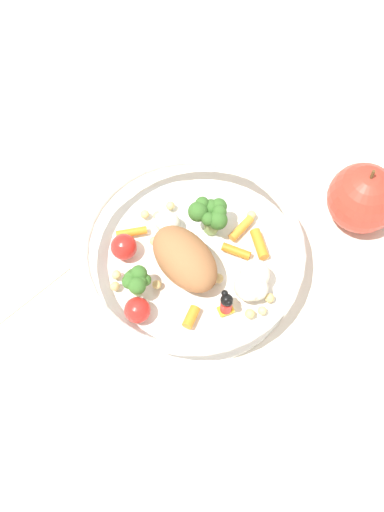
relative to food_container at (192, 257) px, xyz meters
name	(u,v)px	position (x,y,z in m)	size (l,w,h in m)	color
ground_plane	(173,275)	(0.02, -0.02, -0.03)	(2.40, 2.40, 0.00)	silver
food_container	(192,257)	(0.00, 0.00, 0.00)	(0.25, 0.25, 0.06)	white
loose_apple	(363,198)	(-0.15, 0.14, 0.01)	(0.08, 0.08, 0.09)	#BC3828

